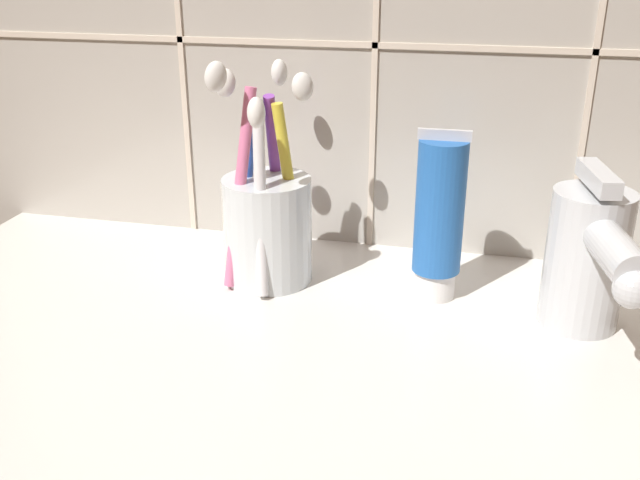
% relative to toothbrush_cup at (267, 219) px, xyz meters
% --- Properties ---
extents(sink_counter, '(0.69, 0.36, 0.02)m').
position_rel_toothbrush_cup_xyz_m(sink_counter, '(0.05, -0.09, -0.06)').
color(sink_counter, silver).
rests_on(sink_counter, ground).
extents(toothbrush_cup, '(0.08, 0.11, 0.18)m').
position_rel_toothbrush_cup_xyz_m(toothbrush_cup, '(0.00, 0.00, 0.00)').
color(toothbrush_cup, silver).
rests_on(toothbrush_cup, sink_counter).
extents(toothpaste_tube, '(0.04, 0.04, 0.13)m').
position_rel_toothbrush_cup_xyz_m(toothpaste_tube, '(0.14, 0.00, 0.01)').
color(toothpaste_tube, white).
rests_on(toothpaste_tube, sink_counter).
extents(sink_faucet, '(0.06, 0.13, 0.12)m').
position_rel_toothbrush_cup_xyz_m(sink_faucet, '(0.24, -0.03, 0.00)').
color(sink_faucet, silver).
rests_on(sink_faucet, sink_counter).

